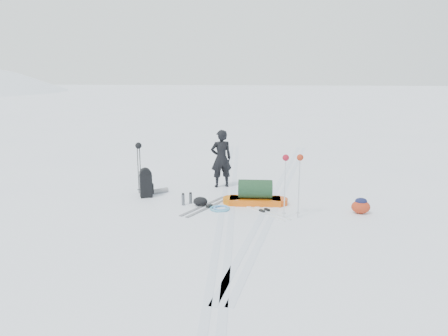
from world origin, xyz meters
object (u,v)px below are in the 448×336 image
Objects in this scene: skier at (221,159)px; ski_poles_black at (139,152)px; pulk_sled at (255,195)px; expedition_rucksack at (148,183)px.

skier reaches higher than ski_poles_black.
expedition_rucksack is (-2.93, 0.35, 0.13)m from pulk_sled.
pulk_sled is 2.10× the size of expedition_rucksack.
ski_poles_black is (-2.16, -0.98, 0.33)m from skier.
skier is 2.29m from expedition_rucksack.
pulk_sled is at bearing -35.92° from ski_poles_black.
skier is 1.01× the size of pulk_sled.
pulk_sled is 3.43m from ski_poles_black.
ski_poles_black reaches higher than pulk_sled.
expedition_rucksack is 0.56× the size of ski_poles_black.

